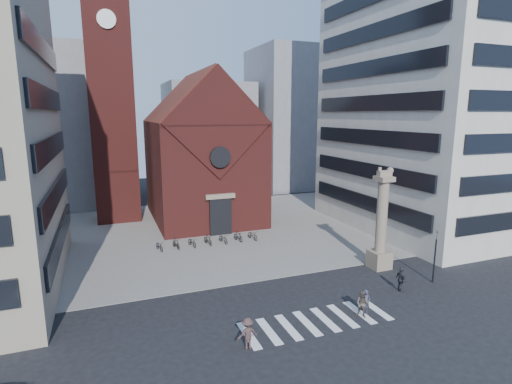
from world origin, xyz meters
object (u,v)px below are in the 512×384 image
traffic_light (435,254)px  scooter_0 (159,246)px  pedestrian_1 (362,304)px  pedestrian_2 (401,279)px  lion_column (381,229)px  pedestrian_0 (366,303)px

traffic_light → scooter_0: traffic_light is taller
pedestrian_1 → pedestrian_2: size_ratio=0.97×
traffic_light → pedestrian_1: (-8.42, -2.56, -1.40)m
pedestrian_2 → scooter_0: size_ratio=1.04×
traffic_light → lion_column: bearing=116.5°
lion_column → pedestrian_2: lion_column is taller
lion_column → pedestrian_0: lion_column is taller
pedestrian_2 → pedestrian_1: bearing=119.9°
lion_column → pedestrian_2: 5.26m
lion_column → pedestrian_1: lion_column is taller
traffic_light → pedestrian_1: traffic_light is taller
pedestrian_2 → pedestrian_0: bearing=120.3°
pedestrian_0 → lion_column: bearing=33.6°
traffic_light → pedestrian_2: traffic_light is taller
pedestrian_1 → traffic_light: bearing=69.7°
traffic_light → pedestrian_1: 8.91m
traffic_light → pedestrian_0: (-8.04, -2.44, -1.41)m
scooter_0 → traffic_light: bearing=-51.4°
traffic_light → scooter_0: 24.24m
lion_column → pedestrian_2: bearing=-108.5°
pedestrian_1 → pedestrian_0: bearing=71.0°
lion_column → traffic_light: (1.99, -4.00, -1.17)m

